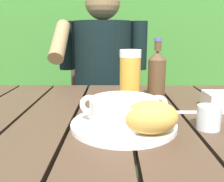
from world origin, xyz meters
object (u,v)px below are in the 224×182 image
object	(u,v)px
bread_roll	(151,117)
table_knife	(166,112)
soup_bowl	(124,110)
person_eating	(102,78)
beer_glass	(130,76)
beer_bottle	(157,74)
chair_near_diner	(105,112)
water_glass_small	(209,117)
serving_plate	(123,124)

from	to	relation	value
bread_roll	table_knife	xyz separation A→B (m)	(0.07, 0.18, -0.05)
soup_bowl	table_knife	xyz separation A→B (m)	(0.13, 0.11, -0.04)
soup_bowl	person_eating	bearing A→B (deg)	96.73
person_eating	beer_glass	xyz separation A→B (m)	(0.12, -0.52, 0.10)
bread_roll	beer_bottle	xyz separation A→B (m)	(0.07, 0.34, 0.04)
chair_near_diner	person_eating	bearing A→B (deg)	-90.81
soup_bowl	beer_glass	bearing A→B (deg)	82.55
chair_near_diner	water_glass_small	xyz separation A→B (m)	(0.30, -0.96, 0.30)
person_eating	serving_plate	bearing A→B (deg)	-83.27
chair_near_diner	beer_glass	size ratio (longest dim) A/B	5.08
soup_bowl	water_glass_small	world-z (taller)	soup_bowl
soup_bowl	table_knife	size ratio (longest dim) A/B	1.43
bread_roll	serving_plate	bearing A→B (deg)	130.60
bread_roll	beer_bottle	size ratio (longest dim) A/B	0.60
water_glass_small	table_knife	distance (m)	0.15
beer_glass	beer_bottle	distance (m)	0.11
beer_glass	beer_bottle	world-z (taller)	beer_bottle
soup_bowl	bread_roll	world-z (taller)	bread_roll
serving_plate	table_knife	bearing A→B (deg)	39.36
person_eating	soup_bowl	distance (m)	0.76
table_knife	beer_glass	bearing A→B (deg)	128.54
soup_bowl	beer_glass	size ratio (longest dim) A/B	1.24
table_knife	beer_bottle	bearing A→B (deg)	90.67
chair_near_diner	soup_bowl	xyz separation A→B (m)	(0.09, -0.95, 0.32)
serving_plate	beer_bottle	bearing A→B (deg)	64.91
serving_plate	water_glass_small	world-z (taller)	water_glass_small
chair_near_diner	bread_roll	world-z (taller)	chair_near_diner
soup_bowl	water_glass_small	xyz separation A→B (m)	(0.21, -0.01, -0.01)
chair_near_diner	serving_plate	distance (m)	0.99
beer_glass	beer_bottle	xyz separation A→B (m)	(0.10, 0.04, 0.00)
person_eating	table_knife	distance (m)	0.68
soup_bowl	table_knife	bearing A→B (deg)	39.36
serving_plate	beer_glass	bearing A→B (deg)	82.55
soup_bowl	beer_glass	world-z (taller)	beer_glass
bread_roll	beer_bottle	distance (m)	0.35
person_eating	serving_plate	distance (m)	0.75
chair_near_diner	beer_bottle	bearing A→B (deg)	-72.25
person_eating	beer_glass	distance (m)	0.54
chair_near_diner	person_eating	distance (m)	0.33
soup_bowl	table_knife	distance (m)	0.17
soup_bowl	bread_roll	size ratio (longest dim) A/B	1.70
bread_roll	table_knife	distance (m)	0.20
water_glass_small	table_knife	bearing A→B (deg)	123.57
chair_near_diner	beer_glass	bearing A→B (deg)	-80.74
bread_roll	chair_near_diner	bearing A→B (deg)	98.09
beer_glass	water_glass_small	bearing A→B (deg)	-53.82
serving_plate	water_glass_small	xyz separation A→B (m)	(0.21, -0.01, 0.02)
person_eating	soup_bowl	size ratio (longest dim) A/B	5.59
chair_near_diner	soup_bowl	world-z (taller)	chair_near_diner
bread_roll	water_glass_small	bearing A→B (deg)	19.57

